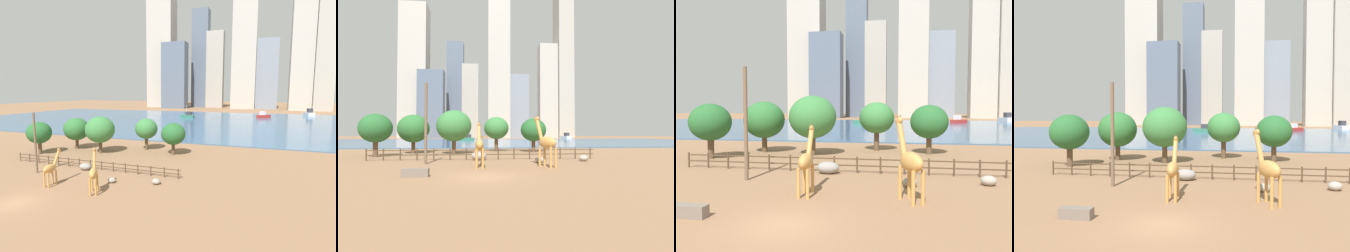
{
  "view_description": "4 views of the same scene",
  "coord_description": "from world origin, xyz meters",
  "views": [
    {
      "loc": [
        21.9,
        -17.9,
        10.64
      ],
      "look_at": [
        1.83,
        39.09,
        2.83
      ],
      "focal_mm": 28.0,
      "sensor_mm": 36.0,
      "label": 1
    },
    {
      "loc": [
        -0.14,
        -18.36,
        3.01
      ],
      "look_at": [
        3.85,
        25.95,
        4.29
      ],
      "focal_mm": 28.0,
      "sensor_mm": 36.0,
      "label": 2
    },
    {
      "loc": [
        5.06,
        -13.38,
        5.15
      ],
      "look_at": [
        -3.42,
        35.32,
        2.4
      ],
      "focal_mm": 35.0,
      "sensor_mm": 36.0,
      "label": 3
    },
    {
      "loc": [
        3.53,
        -15.84,
        5.51
      ],
      "look_at": [
        -3.95,
        30.88,
        3.94
      ],
      "focal_mm": 35.0,
      "sensor_mm": 36.0,
      "label": 4
    }
  ],
  "objects": [
    {
      "name": "boat_tug",
      "position": [
        23.31,
        96.48,
        1.08
      ],
      "size": [
        5.8,
        5.54,
        2.6
      ],
      "rotation": [
        0.0,
        0.0,
        0.74
      ],
      "color": "#B22D28",
      "rests_on": "harbor_water"
    },
    {
      "name": "skyline_tower_glass",
      "position": [
        10.93,
        159.6,
        51.55
      ],
      "size": [
        14.73,
        10.13,
        103.1
      ],
      "primitive_type": "cube",
      "color": "#B7B2A8",
      "rests_on": "ground"
    },
    {
      "name": "boulder_near_fence",
      "position": [
        -0.52,
        11.4,
        0.47
      ],
      "size": [
        1.76,
        1.26,
        0.94
      ],
      "primitive_type": "ellipsoid",
      "color": "gray",
      "rests_on": "ground"
    },
    {
      "name": "skyline_block_wide",
      "position": [
        43.5,
        153.65,
        31.37
      ],
      "size": [
        12.06,
        8.43,
        62.74
      ],
      "primitive_type": "cube",
      "color": "#B7B2A8",
      "rests_on": "ground"
    },
    {
      "name": "ground_plane",
      "position": [
        0.0,
        80.0,
        0.0
      ],
      "size": [
        400.0,
        400.0,
        0.0
      ],
      "primitive_type": "plane",
      "color": "#8C6647"
    },
    {
      "name": "boat_ferry",
      "position": [
        42.73,
        113.24,
        1.31
      ],
      "size": [
        3.79,
        7.77,
        3.28
      ],
      "rotation": [
        0.0,
        0.0,
        1.72
      ],
      "color": "silver",
      "rests_on": "harbor_water"
    },
    {
      "name": "tree_left_small",
      "position": [
        2.2,
        25.98,
        3.91
      ],
      "size": [
        4.17,
        4.17,
        5.82
      ],
      "color": "brown",
      "rests_on": "ground"
    },
    {
      "name": "tree_right_small",
      "position": [
        -10.56,
        22.38,
        3.75
      ],
      "size": [
        4.71,
        4.71,
        5.88
      ],
      "color": "brown",
      "rests_on": "ground"
    },
    {
      "name": "utility_pole",
      "position": [
        -5.73,
        8.13,
        4.02
      ],
      "size": [
        0.28,
        0.28,
        8.03
      ],
      "primitive_type": "cylinder",
      "color": "brown",
      "rests_on": "ground"
    },
    {
      "name": "boulder_by_pole",
      "position": [
        5.68,
        8.1,
        0.31
      ],
      "size": [
        0.93,
        0.82,
        0.62
      ],
      "primitive_type": "ellipsoid",
      "color": "gray",
      "rests_on": "ground"
    },
    {
      "name": "tree_right_tall",
      "position": [
        -4.34,
        20.85,
        4.14
      ],
      "size": [
        5.13,
        5.13,
        6.46
      ],
      "color": "brown",
      "rests_on": "ground"
    },
    {
      "name": "feeding_trough",
      "position": [
        -4.75,
        0.27,
        0.3
      ],
      "size": [
        1.8,
        0.6,
        0.6
      ],
      "primitive_type": "cube",
      "color": "#72665B",
      "rests_on": "ground"
    },
    {
      "name": "skyline_tower_short",
      "position": [
        25.09,
        163.94,
        21.87
      ],
      "size": [
        12.93,
        12.27,
        43.74
      ],
      "primitive_type": "cube",
      "color": "gray",
      "rests_on": "ground"
    },
    {
      "name": "skyline_block_left",
      "position": [
        -46.42,
        163.44,
        45.18
      ],
      "size": [
        17.92,
        15.08,
        90.36
      ],
      "primitive_type": "cube",
      "color": "#B7B2A8",
      "rests_on": "ground"
    },
    {
      "name": "tree_center_broad",
      "position": [
        -13.89,
        16.77,
        3.68
      ],
      "size": [
        4.15,
        4.15,
        5.58
      ],
      "color": "brown",
      "rests_on": "ground"
    },
    {
      "name": "boat_sailboat",
      "position": [
        -6.26,
        86.35,
        1.06
      ],
      "size": [
        5.89,
        2.57,
        5.15
      ],
      "rotation": [
        0.0,
        0.0,
        3.05
      ],
      "color": "#337259",
      "rests_on": "harbor_water"
    },
    {
      "name": "tree_left_large",
      "position": [
        8.16,
        23.84,
        3.58
      ],
      "size": [
        4.15,
        4.15,
        5.48
      ],
      "color": "brown",
      "rests_on": "ground"
    },
    {
      "name": "skyline_tower_needle",
      "position": [
        -32.57,
        150.38,
        21.4
      ],
      "size": [
        15.93,
        9.84,
        42.8
      ],
      "primitive_type": "cube",
      "color": "slate",
      "rests_on": "ground"
    },
    {
      "name": "boulder_small",
      "position": [
        10.83,
        9.34,
        0.33
      ],
      "size": [
        1.02,
        0.89,
        0.67
      ],
      "primitive_type": "ellipsoid",
      "color": "gray",
      "rests_on": "ground"
    },
    {
      "name": "giraffe_tall",
      "position": [
        -0.41,
        5.07,
        2.01
      ],
      "size": [
        0.86,
        3.04,
        4.19
      ],
      "rotation": [
        0.0,
        0.0,
        1.62
      ],
      "color": "#C18C47",
      "rests_on": "ground"
    },
    {
      "name": "skyline_tower_far",
      "position": [
        -19.36,
        169.52,
        33.81
      ],
      "size": [
        11.37,
        9.44,
        67.62
      ],
      "primitive_type": "cube",
      "color": "slate",
      "rests_on": "ground"
    },
    {
      "name": "harbor_water",
      "position": [
        0.0,
        77.0,
        0.1
      ],
      "size": [
        180.0,
        86.0,
        0.2
      ],
      "primitive_type": "cube",
      "color": "#3D6084",
      "rests_on": "ground"
    },
    {
      "name": "giraffe_companion",
      "position": [
        5.57,
        4.74,
        2.23
      ],
      "size": [
        1.88,
        2.85,
        4.79
      ],
      "rotation": [
        0.0,
        0.0,
        2.06
      ],
      "color": "#C18C47",
      "rests_on": "ground"
    },
    {
      "name": "skyline_block_central",
      "position": [
        -8.81,
        168.52,
        25.96
      ],
      "size": [
        11.51,
        8.06,
        51.91
      ],
      "primitive_type": "cube",
      "color": "#ADA89E",
      "rests_on": "ground"
    },
    {
      "name": "enclosure_fence",
      "position": [
        -0.07,
        12.0,
        0.75
      ],
      "size": [
        26.12,
        0.14,
        1.3
      ],
      "color": "#4C3826",
      "rests_on": "ground"
    },
    {
      "name": "skyline_block_right",
      "position": [
        54.74,
        154.98,
        49.47
      ],
      "size": [
        10.06,
        15.74,
        98.93
      ],
      "primitive_type": "cube",
      "color": "#ADA89E",
      "rests_on": "ground"
    }
  ]
}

